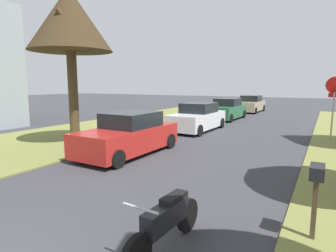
% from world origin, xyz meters
% --- Properties ---
extents(stop_sign_far, '(0.81, 0.51, 2.95)m').
position_xyz_m(stop_sign_far, '(4.40, 14.46, 2.18)').
color(stop_sign_far, '#9EA0A5').
rests_on(stop_sign_far, grass_verge_right).
extents(street_tree_left_mid_a, '(3.49, 3.49, 6.54)m').
position_xyz_m(street_tree_left_mid_a, '(-5.44, 7.86, 5.23)').
color(street_tree_left_mid_a, '#483A24').
rests_on(street_tree_left_mid_a, grass_verge_left).
extents(parked_sedan_red, '(2.00, 4.43, 1.57)m').
position_xyz_m(parked_sedan_red, '(-2.30, 7.64, 0.72)').
color(parked_sedan_red, red).
rests_on(parked_sedan_red, ground).
extents(parked_sedan_white, '(2.00, 4.43, 1.57)m').
position_xyz_m(parked_sedan_white, '(-2.26, 13.99, 0.72)').
color(parked_sedan_white, white).
rests_on(parked_sedan_white, ground).
extents(parked_sedan_green, '(2.00, 4.43, 1.57)m').
position_xyz_m(parked_sedan_green, '(-2.46, 19.94, 0.72)').
color(parked_sedan_green, '#28663D').
rests_on(parked_sedan_green, ground).
extents(parked_sedan_tan, '(2.00, 4.43, 1.57)m').
position_xyz_m(parked_sedan_tan, '(-2.23, 26.51, 0.72)').
color(parked_sedan_tan, tan).
rests_on(parked_sedan_tan, ground).
extents(parked_motorcycle, '(0.60, 2.05, 0.97)m').
position_xyz_m(parked_motorcycle, '(2.08, 2.87, 0.48)').
color(parked_motorcycle, black).
rests_on(parked_motorcycle, ground).
extents(curbside_mailbox, '(0.22, 0.44, 1.27)m').
position_xyz_m(curbside_mailbox, '(4.09, 4.31, 1.06)').
color(curbside_mailbox, brown).
rests_on(curbside_mailbox, grass_verge_right).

